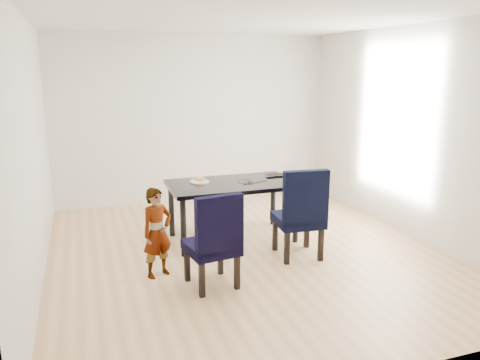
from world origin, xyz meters
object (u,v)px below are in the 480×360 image
object	(u,v)px
chair_left	(211,239)
laptop	(275,174)
child	(157,233)
dining_table	(232,211)
plate	(200,182)
chair_right	(298,212)

from	to	relation	value
chair_left	laptop	distance (m)	1.94
chair_left	child	world-z (taller)	chair_left
dining_table	laptop	xyz separation A→B (m)	(0.67, 0.21, 0.39)
chair_left	laptop	world-z (taller)	chair_left
dining_table	plate	xyz separation A→B (m)	(-0.39, 0.15, 0.38)
chair_left	child	bearing A→B (deg)	131.51
chair_right	laptop	distance (m)	1.03
chair_right	child	size ratio (longest dim) A/B	1.12
child	laptop	xyz separation A→B (m)	(1.76, 1.02, 0.28)
dining_table	chair_right	size ratio (longest dim) A/B	1.49
laptop	dining_table	bearing A→B (deg)	14.62
child	plate	distance (m)	1.22
chair_right	plate	xyz separation A→B (m)	(-0.93, 0.93, 0.22)
laptop	chair_right	bearing A→B (deg)	79.71
laptop	plate	bearing A→B (deg)	0.49
dining_table	laptop	bearing A→B (deg)	17.69
dining_table	plate	world-z (taller)	plate
dining_table	plate	size ratio (longest dim) A/B	6.53
chair_left	chair_right	xyz separation A→B (m)	(1.16, 0.43, 0.04)
chair_right	child	distance (m)	1.64
dining_table	chair_left	world-z (taller)	chair_left
dining_table	chair_right	world-z (taller)	chair_right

